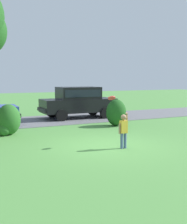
% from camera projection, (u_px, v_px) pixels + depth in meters
% --- Properties ---
extents(ground_plane, '(80.00, 80.00, 0.00)m').
position_uv_depth(ground_plane, '(105.00, 146.00, 11.19)').
color(ground_plane, '#518E42').
extents(driveway_strip, '(28.00, 4.40, 0.02)m').
position_uv_depth(driveway_strip, '(45.00, 120.00, 17.66)').
color(driveway_strip, slate).
rests_on(driveway_strip, ground).
extents(shrub_centre_left, '(1.07, 1.01, 1.34)m').
position_uv_depth(shrub_centre_left, '(8.00, 121.00, 13.20)').
color(shrub_centre_left, '#286023').
rests_on(shrub_centre_left, ground).
extents(shrub_centre, '(1.02, 1.07, 1.38)m').
position_uv_depth(shrub_centre, '(116.00, 113.00, 15.72)').
color(shrub_centre, '#1E511C').
rests_on(shrub_centre, ground).
extents(parked_suv, '(4.76, 2.23, 1.92)m').
position_uv_depth(parked_suv, '(78.00, 101.00, 18.65)').
color(parked_suv, black).
rests_on(parked_suv, ground).
extents(child_thrower, '(0.45, 0.27, 1.29)m').
position_uv_depth(child_thrower, '(124.00, 128.00, 10.68)').
color(child_thrower, '#4C608C').
rests_on(child_thrower, ground).
extents(frisbee, '(0.30, 0.26, 0.20)m').
position_uv_depth(frisbee, '(112.00, 98.00, 11.14)').
color(frisbee, red).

